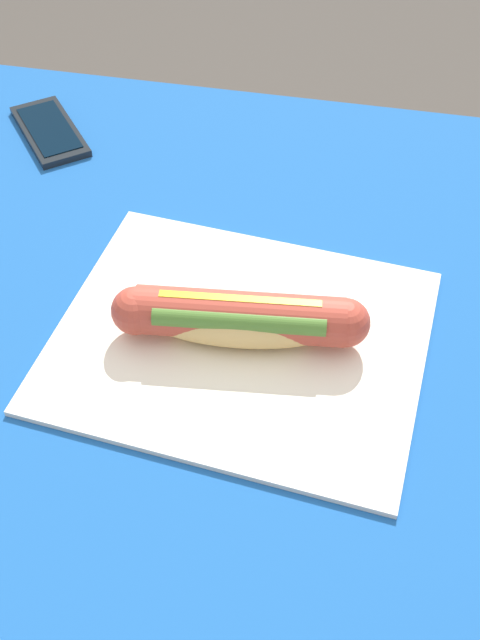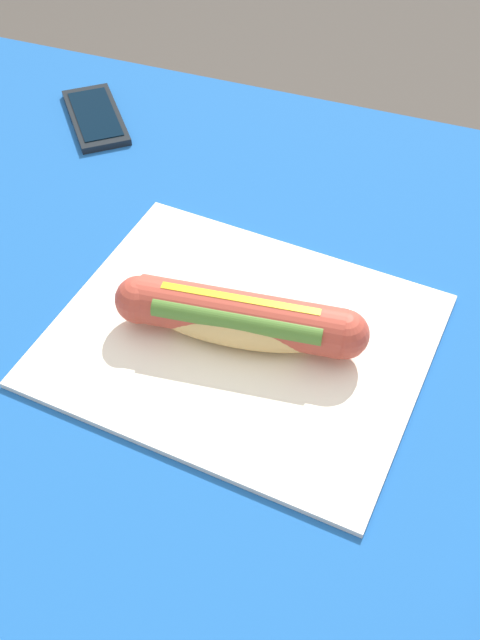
# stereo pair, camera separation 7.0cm
# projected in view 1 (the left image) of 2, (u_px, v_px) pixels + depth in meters

# --- Properties ---
(ground_plane) EXTENTS (6.00, 6.00, 0.00)m
(ground_plane) POSITION_uv_depth(u_px,v_px,m) (234.00, 639.00, 1.25)
(ground_plane) COLOR #47423D
(ground_plane) RESTS_ON ground
(dining_table) EXTENTS (1.08, 0.88, 0.73)m
(dining_table) POSITION_uv_depth(u_px,v_px,m) (230.00, 432.00, 0.81)
(dining_table) COLOR brown
(dining_table) RESTS_ON ground
(paper_wrapper) EXTENTS (0.36, 0.31, 0.01)m
(paper_wrapper) POSITION_uv_depth(u_px,v_px,m) (240.00, 339.00, 0.72)
(paper_wrapper) COLOR silver
(paper_wrapper) RESTS_ON dining_table
(hot_dog) EXTENTS (0.23, 0.07, 0.05)m
(hot_dog) POSITION_uv_depth(u_px,v_px,m) (240.00, 318.00, 0.70)
(hot_dog) COLOR #DBB26B
(hot_dog) RESTS_ON paper_wrapper
(cell_phone) EXTENTS (0.13, 0.14, 0.01)m
(cell_phone) POSITION_uv_depth(u_px,v_px,m) (50.00, 131.00, 0.95)
(cell_phone) COLOR black
(cell_phone) RESTS_ON dining_table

